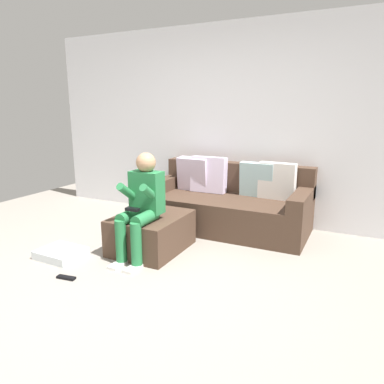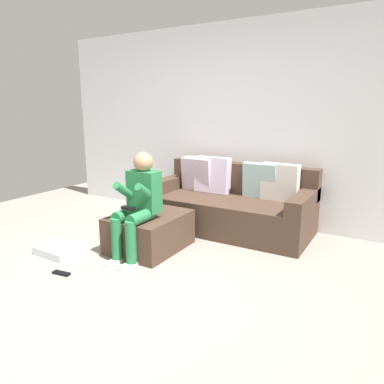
% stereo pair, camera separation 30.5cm
% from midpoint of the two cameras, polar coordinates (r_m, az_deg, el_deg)
% --- Properties ---
extents(ground_plane, '(7.20, 7.20, 0.00)m').
position_cam_midpoint_polar(ground_plane, '(3.24, -13.97, -15.19)').
color(ground_plane, gray).
extents(wall_back, '(5.53, 0.10, 2.60)m').
position_cam_midpoint_polar(wall_back, '(4.96, 3.75, 10.66)').
color(wall_back, silver).
rests_on(wall_back, ground_plane).
extents(couch_sectional, '(2.01, 0.94, 0.89)m').
position_cam_midpoint_polar(couch_sectional, '(4.62, 3.91, -1.83)').
color(couch_sectional, '#473326').
rests_on(couch_sectional, ground_plane).
extents(ottoman, '(0.67, 0.83, 0.39)m').
position_cam_midpoint_polar(ottoman, '(3.98, -8.66, -6.39)').
color(ottoman, '#473326').
rests_on(ottoman, ground_plane).
extents(person_seated, '(0.33, 0.62, 1.08)m').
position_cam_midpoint_polar(person_seated, '(3.69, -10.41, -1.57)').
color(person_seated, '#26723F').
rests_on(person_seated, ground_plane).
extents(storage_bin, '(0.46, 0.39, 0.08)m').
position_cam_midpoint_polar(storage_bin, '(4.09, -22.11, -9.03)').
color(storage_bin, silver).
rests_on(storage_bin, ground_plane).
extents(remote_near_ottoman, '(0.19, 0.08, 0.02)m').
position_cam_midpoint_polar(remote_near_ottoman, '(3.61, -21.72, -12.55)').
color(remote_near_ottoman, black).
rests_on(remote_near_ottoman, ground_plane).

